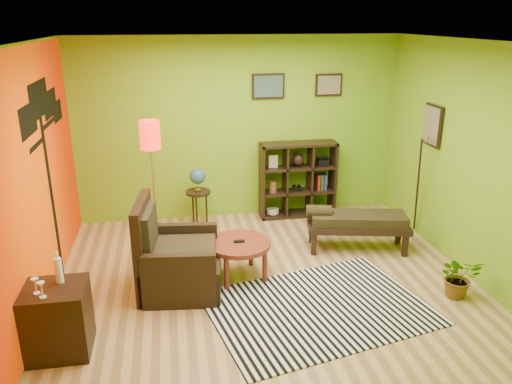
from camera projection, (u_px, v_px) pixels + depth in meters
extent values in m
plane|color=tan|center=(266.00, 281.00, 6.07)|extent=(5.00, 5.00, 0.00)
cube|color=#72A91A|center=(239.00, 129.00, 7.70)|extent=(5.00, 0.04, 2.80)
cube|color=#72A91A|center=(329.00, 263.00, 3.52)|extent=(5.00, 0.04, 2.80)
cube|color=#72A91A|center=(32.00, 183.00, 5.20)|extent=(0.04, 4.50, 2.80)
cube|color=#72A91A|center=(470.00, 161.00, 6.02)|extent=(0.04, 4.50, 2.80)
cube|color=white|center=(268.00, 41.00, 5.14)|extent=(5.00, 4.50, 0.04)
cube|color=#FF5100|center=(34.00, 183.00, 5.21)|extent=(0.01, 4.45, 2.75)
cube|color=black|center=(52.00, 197.00, 5.84)|extent=(0.01, 0.14, 2.10)
cube|color=black|center=(28.00, 120.00, 5.04)|extent=(0.01, 0.65, 0.32)
cube|color=black|center=(39.00, 99.00, 5.51)|extent=(0.01, 0.85, 0.40)
cube|color=black|center=(50.00, 104.00, 6.01)|extent=(0.01, 0.70, 0.32)
cube|color=black|center=(58.00, 111.00, 6.39)|extent=(0.01, 0.50, 0.26)
cube|color=black|center=(268.00, 86.00, 7.53)|extent=(0.50, 0.03, 0.38)
cube|color=#426959|center=(269.00, 86.00, 7.51)|extent=(0.44, 0.01, 0.32)
cube|color=black|center=(329.00, 85.00, 7.68)|extent=(0.42, 0.03, 0.34)
cube|color=#8A7D5C|center=(329.00, 85.00, 7.66)|extent=(0.36, 0.01, 0.28)
cube|color=black|center=(433.00, 125.00, 6.77)|extent=(0.03, 0.44, 0.56)
cube|color=#8A7D5C|center=(431.00, 125.00, 6.76)|extent=(0.01, 0.38, 0.50)
cylinder|color=black|center=(418.00, 186.00, 7.03)|extent=(0.23, 0.34, 1.46)
cone|color=silver|center=(429.00, 137.00, 6.65)|extent=(0.08, 0.09, 0.16)
cube|color=white|center=(318.00, 308.00, 5.51)|extent=(2.64, 2.13, 0.01)
cylinder|color=maroon|center=(239.00, 244.00, 6.03)|extent=(0.77, 0.77, 0.05)
cylinder|color=maroon|center=(251.00, 250.00, 6.40)|extent=(0.06, 0.06, 0.42)
cylinder|color=maroon|center=(215.00, 256.00, 6.24)|extent=(0.06, 0.06, 0.42)
cylinder|color=maroon|center=(265.00, 267.00, 5.98)|extent=(0.06, 0.06, 0.42)
cylinder|color=maroon|center=(226.00, 274.00, 5.82)|extent=(0.06, 0.06, 0.42)
cube|color=black|center=(239.00, 241.00, 6.02)|extent=(0.13, 0.05, 0.02)
cube|color=black|center=(183.00, 273.00, 5.84)|extent=(0.99, 0.97, 0.41)
cube|color=black|center=(144.00, 247.00, 5.70)|extent=(0.20, 0.88, 1.12)
cube|color=black|center=(179.00, 282.00, 5.41)|extent=(0.82, 0.19, 0.65)
cube|color=black|center=(185.00, 248.00, 6.19)|extent=(0.82, 0.19, 0.65)
cube|color=#D6B65E|center=(184.00, 252.00, 5.75)|extent=(0.78, 0.77, 0.14)
cube|color=#D6B65E|center=(150.00, 230.00, 5.64)|extent=(0.17, 0.66, 0.51)
cube|color=black|center=(58.00, 320.00, 4.70)|extent=(0.58, 0.53, 0.68)
cylinder|color=white|center=(59.00, 270.00, 4.65)|extent=(0.07, 0.07, 0.25)
cylinder|color=white|center=(57.00, 255.00, 4.60)|extent=(0.02, 0.02, 0.07)
cylinder|color=white|center=(37.00, 293.00, 4.49)|extent=(0.06, 0.06, 0.01)
cylinder|color=white|center=(36.00, 288.00, 4.48)|extent=(0.01, 0.01, 0.09)
cone|color=white|center=(35.00, 281.00, 4.45)|extent=(0.07, 0.07, 0.06)
cylinder|color=white|center=(43.00, 297.00, 4.43)|extent=(0.06, 0.06, 0.01)
cylinder|color=white|center=(42.00, 292.00, 4.41)|extent=(0.01, 0.01, 0.09)
cone|color=white|center=(41.00, 285.00, 4.39)|extent=(0.07, 0.07, 0.06)
cylinder|color=silver|center=(158.00, 250.00, 6.86)|extent=(0.27, 0.27, 0.03)
cylinder|color=silver|center=(154.00, 193.00, 6.59)|extent=(0.03, 0.03, 1.68)
cylinder|color=red|center=(150.00, 135.00, 6.32)|extent=(0.26, 0.26, 0.37)
cylinder|color=black|center=(198.00, 192.00, 7.51)|extent=(0.38, 0.38, 0.04)
cylinder|color=black|center=(207.00, 209.00, 7.64)|extent=(0.03, 0.03, 0.53)
cylinder|color=black|center=(193.00, 208.00, 7.67)|extent=(0.03, 0.03, 0.53)
cylinder|color=black|center=(197.00, 213.00, 7.49)|extent=(0.03, 0.03, 0.53)
cylinder|color=gold|center=(198.00, 190.00, 7.49)|extent=(0.09, 0.09, 0.02)
cylinder|color=gold|center=(198.00, 186.00, 7.48)|extent=(0.02, 0.02, 0.09)
sphere|color=#193399|center=(197.00, 176.00, 7.42)|extent=(0.23, 0.23, 0.23)
cube|color=black|center=(262.00, 182.00, 7.81)|extent=(0.04, 0.35, 1.20)
cube|color=black|center=(333.00, 178.00, 8.00)|extent=(0.04, 0.35, 1.20)
cube|color=black|center=(297.00, 214.00, 8.10)|extent=(1.20, 0.35, 0.04)
cube|color=black|center=(299.00, 144.00, 7.72)|extent=(1.20, 0.35, 0.04)
cube|color=black|center=(285.00, 180.00, 7.88)|extent=(0.03, 0.33, 1.12)
cube|color=black|center=(310.00, 179.00, 7.94)|extent=(0.03, 0.33, 1.12)
cube|color=black|center=(297.00, 192.00, 7.97)|extent=(1.12, 0.33, 0.03)
cube|color=black|center=(298.00, 168.00, 7.84)|extent=(1.12, 0.33, 0.03)
cylinder|color=#C0B091|center=(273.00, 211.00, 8.01)|extent=(0.20, 0.20, 0.07)
sphere|color=black|center=(298.00, 160.00, 7.80)|extent=(0.20, 0.20, 0.20)
cube|color=black|center=(323.00, 162.00, 7.88)|extent=(0.18, 0.15, 0.10)
cylinder|color=black|center=(295.00, 188.00, 7.94)|extent=(0.06, 0.12, 0.06)
cylinder|color=black|center=(300.00, 187.00, 7.96)|extent=(0.06, 0.12, 0.06)
ellipsoid|color=#384C26|center=(321.00, 207.00, 8.14)|extent=(0.18, 0.18, 0.09)
cylinder|color=brown|center=(273.00, 187.00, 7.88)|extent=(0.12, 0.12, 0.18)
cube|color=#C0B091|center=(273.00, 161.00, 7.74)|extent=(0.14, 0.03, 0.20)
cube|color=maroon|center=(318.00, 182.00, 7.98)|extent=(0.04, 0.18, 0.26)
cube|color=#1E4C1E|center=(321.00, 182.00, 7.99)|extent=(0.04, 0.18, 0.26)
cube|color=navy|center=(324.00, 182.00, 8.00)|extent=(0.04, 0.18, 0.26)
cube|color=black|center=(358.00, 226.00, 6.80)|extent=(1.45, 0.77, 0.08)
cube|color=#D6B65E|center=(359.00, 219.00, 6.77)|extent=(1.34, 0.69, 0.14)
cylinder|color=#D6B65E|center=(319.00, 211.00, 6.75)|extent=(0.37, 0.24, 0.18)
cube|color=black|center=(398.00, 234.00, 7.03)|extent=(0.08, 0.08, 0.30)
cube|color=black|center=(312.00, 232.00, 7.07)|extent=(0.08, 0.08, 0.30)
cube|color=black|center=(405.00, 246.00, 6.66)|extent=(0.08, 0.08, 0.30)
cube|color=black|center=(314.00, 244.00, 6.70)|extent=(0.08, 0.08, 0.30)
imported|color=#26661E|center=(458.00, 281.00, 5.69)|extent=(0.51, 0.55, 0.38)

